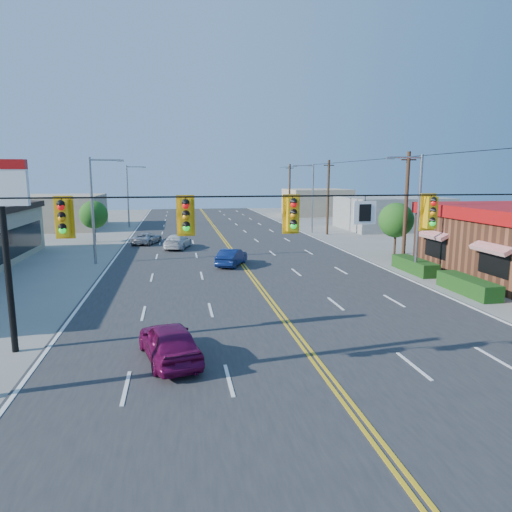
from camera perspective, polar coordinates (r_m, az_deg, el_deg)
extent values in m
plane|color=gray|center=(16.08, 8.57, -14.43)|extent=(160.00, 160.00, 0.00)
cube|color=#2D2D30|center=(34.82, -1.82, -0.94)|extent=(20.00, 120.00, 0.06)
cylinder|color=black|center=(14.67, 9.18, 7.44)|extent=(24.00, 0.05, 0.05)
cube|color=white|center=(15.14, 13.44, 5.29)|extent=(0.75, 0.04, 0.75)
cube|color=#D89E0C|center=(14.28, -22.99, 4.41)|extent=(0.55, 0.34, 1.25)
cube|color=#D89E0C|center=(13.92, -8.77, 4.95)|extent=(0.55, 0.34, 1.25)
cube|color=#D89E0C|center=(14.36, 4.56, 5.19)|extent=(0.55, 0.34, 1.25)
cube|color=#D89E0C|center=(16.18, 20.97, 5.10)|extent=(0.55, 0.34, 1.25)
cube|color=#194214|center=(31.17, 21.86, -2.17)|extent=(1.20, 9.00, 0.90)
cylinder|color=black|center=(19.26, -28.56, -2.08)|extent=(0.24, 0.24, 6.00)
cube|color=white|center=(18.92, -29.37, 7.45)|extent=(1.90, 0.30, 1.30)
cylinder|color=gray|center=(32.12, 19.64, 4.72)|extent=(0.20, 0.20, 8.00)
cylinder|color=gray|center=(31.51, 18.27, 11.63)|extent=(2.20, 0.12, 0.12)
cube|color=gray|center=(31.01, 16.44, 11.67)|extent=(0.50, 0.25, 0.15)
cylinder|color=gray|center=(54.27, 7.09, 7.13)|extent=(0.20, 0.20, 8.00)
cylinder|color=gray|center=(53.91, 6.04, 11.17)|extent=(2.20, 0.12, 0.12)
cube|color=gray|center=(53.62, 4.89, 11.14)|extent=(0.50, 0.25, 0.15)
cylinder|color=gray|center=(36.49, -19.76, 5.27)|extent=(0.20, 0.20, 8.00)
cylinder|color=gray|center=(36.25, -18.37, 11.34)|extent=(2.20, 0.12, 0.12)
cube|color=gray|center=(36.11, -16.61, 11.36)|extent=(0.50, 0.25, 0.15)
cylinder|color=gray|center=(62.23, -15.73, 7.19)|extent=(0.20, 0.20, 8.00)
cylinder|color=gray|center=(62.09, -14.87, 10.73)|extent=(2.20, 0.12, 0.12)
cube|color=gray|center=(62.00, -13.84, 10.73)|extent=(0.50, 0.25, 0.15)
cylinder|color=#47301E|center=(36.18, 18.22, 5.64)|extent=(0.28, 0.28, 8.40)
cylinder|color=#47301E|center=(52.72, 8.99, 7.22)|extent=(0.28, 0.28, 8.40)
cylinder|color=#47301E|center=(69.99, 4.21, 7.96)|extent=(0.28, 0.28, 8.40)
cylinder|color=#47301E|center=(40.63, 16.97, 1.66)|extent=(0.20, 0.20, 2.10)
sphere|color=#235B19|center=(40.41, 17.11, 4.31)|extent=(2.94, 2.94, 2.94)
cylinder|color=#47301E|center=(48.89, -19.51, 2.80)|extent=(0.20, 0.20, 2.00)
sphere|color=#235B19|center=(48.72, -19.64, 4.90)|extent=(2.80, 2.80, 2.80)
cube|color=gray|center=(60.32, 16.58, 5.16)|extent=(12.00, 10.00, 4.00)
cube|color=tan|center=(63.87, -23.73, 5.07)|extent=(11.00, 12.00, 4.20)
cube|color=tan|center=(79.62, 7.57, 6.70)|extent=(10.00, 10.00, 4.40)
imported|color=#690B3F|center=(16.93, -10.79, -10.63)|extent=(2.60, 4.43, 1.41)
imported|color=#0D1D50|center=(33.83, -3.06, -0.23)|extent=(2.82, 4.07, 1.27)
imported|color=silver|center=(42.44, -9.78, 1.74)|extent=(2.92, 4.81, 1.30)
imported|color=#AAAAAF|center=(45.91, -13.47, 2.10)|extent=(3.13, 4.38, 1.11)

